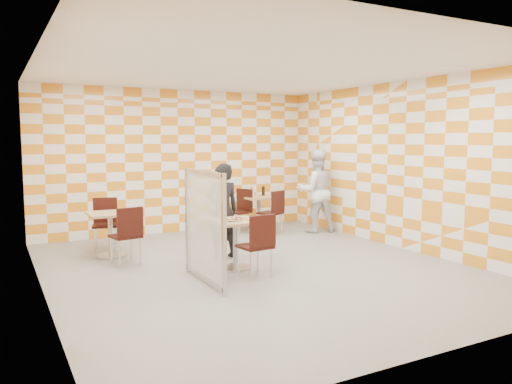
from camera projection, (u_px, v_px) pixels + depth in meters
room_shell at (240, 169)px, 7.96m from camera, size 7.00×7.00×7.00m
main_table at (236, 236)px, 7.57m from camera, size 0.70×0.70×0.75m
second_table at (259, 207)px, 10.71m from camera, size 0.70×0.70×0.75m
empty_table at (110, 227)px, 8.34m from camera, size 0.70×0.70×0.75m
chair_main_front at (258, 241)px, 6.99m from camera, size 0.46×0.47×0.92m
chair_second_front at (274, 209)px, 10.22m from camera, size 0.56×0.56×0.92m
chair_second_side at (241, 207)px, 10.50m from camera, size 0.56×0.56×0.92m
chair_empty_near at (128, 231)px, 7.74m from camera, size 0.49×0.50×0.92m
chair_empty_far at (105, 219)px, 8.88m from camera, size 0.52×0.52×0.92m
partition at (204, 226)px, 6.76m from camera, size 0.08×1.38×1.55m
man_dark at (222, 211)px, 8.23m from camera, size 0.58×0.39×1.58m
man_white at (316, 191)px, 10.57m from camera, size 0.99×0.86×1.76m
pizza_on_foil at (236, 219)px, 7.53m from camera, size 0.40×0.40×0.04m
sport_bottle at (252, 192)px, 10.69m from camera, size 0.06×0.06×0.20m
soda_bottle at (263, 191)px, 10.80m from camera, size 0.07×0.07×0.23m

